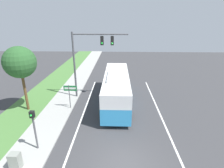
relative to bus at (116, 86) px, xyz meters
The scene contains 10 objects.
ground_plane 8.89m from the bus, 86.57° to the right, with size 80.00×80.00×0.00m, color #38383A.
sidewalk 10.53m from the bus, 123.12° to the right, with size 2.80×80.00×0.12m.
lane_divider_near 9.40m from the bus, 109.48° to the right, with size 0.14×30.00×0.01m.
lane_divider_far 9.79m from the bus, 64.65° to the right, with size 0.14×30.00×0.01m.
bus is the anchor object (origin of this frame).
signal_gantry 4.52m from the bus, 160.08° to the left, with size 5.75×0.41×7.19m.
pedestrian_signal 9.22m from the bus, 124.69° to the right, with size 0.28×0.34×2.94m.
street_sign 4.78m from the bus, 158.46° to the right, with size 1.26×0.08×2.50m.
utility_cabinet 11.00m from the bus, 121.60° to the right, with size 0.59×0.47×1.06m.
roadside_tree 9.33m from the bus, 165.94° to the right, with size 2.84×2.84×6.09m.
Camera 1 is at (-0.42, -8.32, 8.30)m, focal length 28.00 mm.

